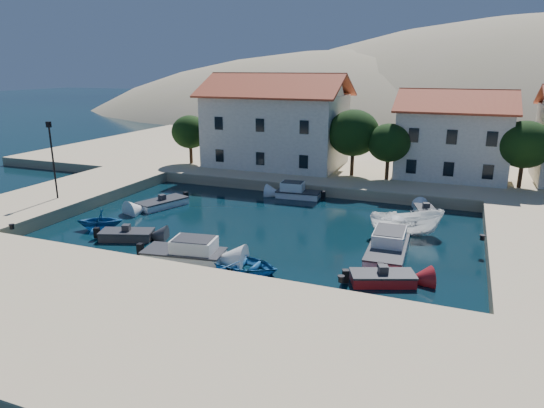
{
  "coord_description": "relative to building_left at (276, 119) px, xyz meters",
  "views": [
    {
      "loc": [
        12.99,
        -21.16,
        11.37
      ],
      "look_at": [
        0.82,
        9.54,
        2.0
      ],
      "focal_mm": 32.0,
      "sensor_mm": 36.0,
      "label": 1
    }
  ],
  "objects": [
    {
      "name": "rowboat_west",
      "position": [
        -4.9,
        -22.73,
        -5.94
      ],
      "size": [
        4.06,
        3.84,
        1.68
      ],
      "primitive_type": "imported",
      "rotation": [
        0.0,
        0.0,
        -1.14
      ],
      "color": "#1B5897",
      "rests_on": "ground"
    },
    {
      "name": "quay_south",
      "position": [
        6.0,
        -34.0,
        -5.44
      ],
      "size": [
        52.0,
        12.0,
        1.0
      ],
      "primitive_type": "cube",
      "color": "beige",
      "rests_on": "ground"
    },
    {
      "name": "motorboat_grey_sw",
      "position": [
        -1.74,
        -23.79,
        -5.64
      ],
      "size": [
        3.86,
        2.65,
        1.25
      ],
      "rotation": [
        0.0,
        0.0,
        0.34
      ],
      "color": "#2F3034",
      "rests_on": "ground"
    },
    {
      "name": "motorboat_red_se",
      "position": [
        15.66,
        -24.45,
        -5.64
      ],
      "size": [
        3.77,
        2.7,
        1.25
      ],
      "rotation": [
        0.0,
        0.0,
        0.38
      ],
      "color": "maroon",
      "rests_on": "ground"
    },
    {
      "name": "building_mid",
      "position": [
        18.0,
        1.0,
        -0.71
      ],
      "size": [
        10.5,
        8.4,
        8.3
      ],
      "color": "beige",
      "rests_on": "quay_north"
    },
    {
      "name": "cabin_cruiser_east",
      "position": [
        15.27,
        -20.22,
        -5.46
      ],
      "size": [
        2.45,
        5.69,
        1.6
      ],
      "rotation": [
        0.0,
        0.0,
        1.6
      ],
      "color": "white",
      "rests_on": "ground"
    },
    {
      "name": "boat_east",
      "position": [
        15.9,
        -15.96,
        -5.94
      ],
      "size": [
        5.55,
        3.85,
        2.01
      ],
      "primitive_type": "imported",
      "rotation": [
        0.0,
        0.0,
        1.98
      ],
      "color": "white",
      "rests_on": "ground"
    },
    {
      "name": "motorboat_white_ne",
      "position": [
        16.78,
        -10.57,
        -5.64
      ],
      "size": [
        2.17,
        3.26,
        1.25
      ],
      "rotation": [
        0.0,
        0.0,
        1.85
      ],
      "color": "white",
      "rests_on": "ground"
    },
    {
      "name": "motorboat_white_west",
      "position": [
        -4.06,
        -16.08,
        -5.64
      ],
      "size": [
        3.22,
        4.63,
        1.25
      ],
      "rotation": [
        0.0,
        0.0,
        -1.92
      ],
      "color": "white",
      "rests_on": "ground"
    },
    {
      "name": "building_left",
      "position": [
        0.0,
        0.0,
        0.0
      ],
      "size": [
        14.7,
        9.45,
        9.7
      ],
      "color": "beige",
      "rests_on": "quay_north"
    },
    {
      "name": "ground",
      "position": [
        6.0,
        -28.0,
        -5.94
      ],
      "size": [
        400.0,
        400.0,
        0.0
      ],
      "primitive_type": "plane",
      "color": "black",
      "rests_on": "ground"
    },
    {
      "name": "quay_north",
      "position": [
        8.0,
        10.0,
        -5.44
      ],
      "size": [
        80.0,
        36.0,
        1.0
      ],
      "primitive_type": "cube",
      "color": "beige",
      "rests_on": "ground"
    },
    {
      "name": "bollards",
      "position": [
        8.8,
        -24.13,
        -4.79
      ],
      "size": [
        29.36,
        9.56,
        0.3
      ],
      "color": "black",
      "rests_on": "ground"
    },
    {
      "name": "rowboat_south",
      "position": [
        7.82,
        -25.54,
        -5.94
      ],
      "size": [
        4.52,
        3.33,
        0.9
      ],
      "primitive_type": "imported",
      "rotation": [
        0.0,
        0.0,
        1.52
      ],
      "color": "#1B5897",
      "rests_on": "ground"
    },
    {
      "name": "quay_west",
      "position": [
        -13.0,
        -18.0,
        -5.44
      ],
      "size": [
        8.0,
        20.0,
        1.0
      ],
      "primitive_type": "cube",
      "color": "beige",
      "rests_on": "ground"
    },
    {
      "name": "cabin_cruiser_south",
      "position": [
        3.82,
        -25.5,
        -5.46
      ],
      "size": [
        5.21,
        2.84,
        1.6
      ],
      "rotation": [
        0.0,
        0.0,
        0.15
      ],
      "color": "white",
      "rests_on": "ground"
    },
    {
      "name": "hills",
      "position": [
        26.64,
        95.62,
        -29.34
      ],
      "size": [
        254.0,
        176.0,
        99.0
      ],
      "color": "tan",
      "rests_on": "ground"
    },
    {
      "name": "trees",
      "position": [
        10.51,
        -2.54,
        -1.1
      ],
      "size": [
        37.3,
        5.3,
        6.45
      ],
      "color": "#382314",
      "rests_on": "quay_north"
    },
    {
      "name": "lamppost",
      "position": [
        -11.5,
        -20.0,
        -1.18
      ],
      "size": [
        0.35,
        0.25,
        6.22
      ],
      "color": "black",
      "rests_on": "quay_west"
    },
    {
      "name": "cabin_cruiser_north",
      "position": [
        5.65,
        -9.12,
        -5.46
      ],
      "size": [
        4.02,
        1.94,
        1.6
      ],
      "rotation": [
        0.0,
        0.0,
        3.22
      ],
      "color": "white",
      "rests_on": "ground"
    }
  ]
}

